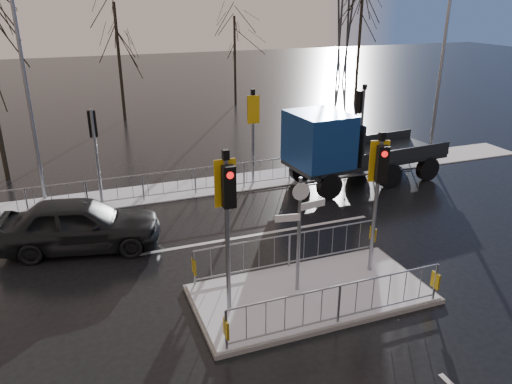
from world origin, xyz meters
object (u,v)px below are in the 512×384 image
object	(u,v)px
flatbed_truck	(339,147)
street_lamp_left	(27,79)
street_lamp_right	(443,64)
car_far_lane	(80,224)
traffic_island	(311,283)

from	to	relation	value
flatbed_truck	street_lamp_left	bearing A→B (deg)	166.55
flatbed_truck	street_lamp_right	xyz separation A→B (m)	(5.99, 1.63, 2.75)
flatbed_truck	street_lamp_left	xyz separation A→B (m)	(-11.01, 2.63, 2.85)
flatbed_truck	street_lamp_left	world-z (taller)	street_lamp_left
car_far_lane	street_lamp_right	world-z (taller)	street_lamp_right
flatbed_truck	street_lamp_right	distance (m)	6.79
traffic_island	street_lamp_right	size ratio (longest dim) A/B	0.75
street_lamp_right	street_lamp_left	world-z (taller)	street_lamp_left
car_far_lane	flatbed_truck	bearing A→B (deg)	-65.91
traffic_island	street_lamp_right	distance (m)	14.14
street_lamp_right	street_lamp_left	xyz separation A→B (m)	(-17.00, 1.00, 0.10)
flatbed_truck	street_lamp_left	size ratio (longest dim) A/B	0.83
street_lamp_left	car_far_lane	bearing A→B (deg)	-76.82
car_far_lane	flatbed_truck	xyz separation A→B (m)	(9.92, 2.04, 0.84)
traffic_island	car_far_lane	size ratio (longest dim) A/B	1.27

